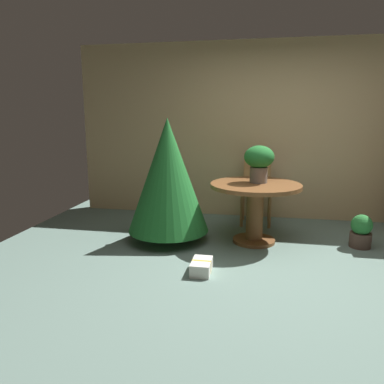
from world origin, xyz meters
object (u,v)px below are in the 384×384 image
object	(u,v)px
round_dining_table	(255,200)
wooden_chair_far	(257,185)
potted_plant	(361,231)
holiday_tree	(168,175)
flower_vase	(259,160)
gift_box_cream	(201,267)

from	to	relation	value
round_dining_table	wooden_chair_far	world-z (taller)	wooden_chair_far
wooden_chair_far	potted_plant	bearing A→B (deg)	-33.41
holiday_tree	round_dining_table	bearing A→B (deg)	7.58
holiday_tree	potted_plant	world-z (taller)	holiday_tree
flower_vase	holiday_tree	size ratio (longest dim) A/B	0.30
holiday_tree	flower_vase	bearing A→B (deg)	11.44
round_dining_table	holiday_tree	distance (m)	1.10
flower_vase	potted_plant	distance (m)	1.46
round_dining_table	gift_box_cream	world-z (taller)	round_dining_table
round_dining_table	potted_plant	xyz separation A→B (m)	(1.24, 0.05, -0.34)
potted_plant	gift_box_cream	bearing A→B (deg)	-148.15
holiday_tree	potted_plant	distance (m)	2.38
wooden_chair_far	potted_plant	xyz separation A→B (m)	(1.24, -0.82, -0.36)
round_dining_table	holiday_tree	bearing A→B (deg)	-172.42
round_dining_table	flower_vase	distance (m)	0.48
gift_box_cream	wooden_chair_far	bearing A→B (deg)	75.59
gift_box_cream	round_dining_table	bearing A→B (deg)	64.55
wooden_chair_far	holiday_tree	world-z (taller)	holiday_tree
round_dining_table	gift_box_cream	xyz separation A→B (m)	(-0.49, -1.02, -0.47)
flower_vase	potted_plant	world-z (taller)	flower_vase
holiday_tree	gift_box_cream	xyz separation A→B (m)	(0.56, -0.88, -0.76)
flower_vase	wooden_chair_far	world-z (taller)	flower_vase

